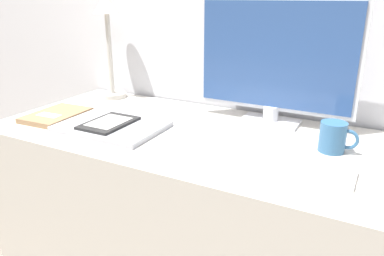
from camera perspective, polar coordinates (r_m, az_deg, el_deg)
desk at (r=1.37m, az=4.73°, el=-16.21°), size 1.59×0.62×0.74m
monitor at (r=1.30m, az=12.51°, el=9.96°), size 0.55×0.11×0.43m
keyboard at (r=1.01m, az=15.72°, el=-5.94°), size 0.28×0.11×0.01m
laptop at (r=1.29m, az=-12.11°, el=0.25°), size 0.35×0.25×0.02m
ereader at (r=1.29m, az=-12.57°, el=0.78°), size 0.13×0.19×0.01m
desk_lamp at (r=1.65m, az=-12.68°, el=14.51°), size 0.12×0.12×0.43m
notebook at (r=1.47m, az=-19.96°, el=1.84°), size 0.17×0.23×0.02m
coffee_mug at (r=1.14m, az=20.77°, el=-1.31°), size 0.11×0.07×0.09m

